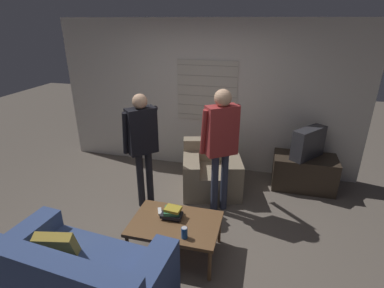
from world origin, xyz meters
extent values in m
plane|color=#665B51|center=(0.00, 0.00, 0.00)|extent=(16.00, 16.00, 0.00)
cube|color=silver|center=(0.00, 2.03, 1.27)|extent=(5.20, 0.06, 2.55)
cube|color=beige|center=(0.03, 1.99, 1.40)|extent=(1.02, 0.02, 1.01)
cube|color=gray|center=(0.03, 1.98, 0.98)|extent=(1.00, 0.00, 0.01)
cube|color=gray|center=(0.03, 1.98, 1.15)|extent=(1.00, 0.00, 0.01)
cube|color=gray|center=(0.03, 1.98, 1.32)|extent=(1.00, 0.00, 0.01)
cube|color=gray|center=(0.03, 1.98, 1.49)|extent=(1.00, 0.00, 0.01)
cube|color=gray|center=(0.03, 1.98, 1.66)|extent=(1.00, 0.00, 0.01)
cube|color=gray|center=(0.03, 1.98, 1.82)|extent=(1.00, 0.00, 0.01)
cube|color=#384C7F|center=(-0.49, -1.11, 0.21)|extent=(1.69, 1.00, 0.42)
cube|color=#384C7F|center=(-0.52, -1.43, 0.61)|extent=(1.63, 0.35, 0.38)
cube|color=#384C7F|center=(-1.18, -1.05, 0.52)|extent=(0.32, 0.87, 0.19)
cube|color=#384C7F|center=(0.20, -1.17, 0.52)|extent=(0.32, 0.87, 0.19)
cube|color=#B29338|center=(-0.77, -1.04, 0.52)|extent=(0.40, 0.29, 0.37)
cube|color=gray|center=(0.29, 1.18, 0.20)|extent=(1.05, 1.02, 0.40)
cube|color=gray|center=(0.21, 1.48, 0.58)|extent=(0.89, 0.42, 0.36)
cube|color=gray|center=(0.60, 1.26, 0.49)|extent=(0.44, 0.86, 0.18)
cube|color=gray|center=(-0.01, 1.10, 0.49)|extent=(0.44, 0.86, 0.18)
cube|color=brown|center=(0.17, -0.29, 0.41)|extent=(0.99, 0.68, 0.04)
cylinder|color=brown|center=(-0.29, 0.01, 0.19)|extent=(0.04, 0.04, 0.39)
cylinder|color=brown|center=(0.62, 0.01, 0.19)|extent=(0.04, 0.04, 0.39)
cylinder|color=brown|center=(-0.29, -0.59, 0.19)|extent=(0.04, 0.04, 0.39)
cylinder|color=brown|center=(0.62, -0.59, 0.19)|extent=(0.04, 0.04, 0.39)
cube|color=#33281E|center=(1.70, 1.63, 0.27)|extent=(0.95, 0.53, 0.54)
cube|color=#2D2D33|center=(1.70, 1.63, 0.77)|extent=(0.53, 0.60, 0.47)
cube|color=black|center=(1.62, 1.70, 0.77)|extent=(0.33, 0.41, 0.39)
cylinder|color=black|center=(-0.60, 0.51, 0.42)|extent=(0.10, 0.10, 0.83)
cylinder|color=black|center=(-0.50, 0.61, 0.42)|extent=(0.10, 0.10, 0.83)
cube|color=black|center=(-0.55, 0.56, 1.15)|extent=(0.41, 0.41, 0.63)
sphere|color=tan|center=(-0.55, 0.56, 1.55)|extent=(0.20, 0.20, 0.20)
cylinder|color=black|center=(-0.73, 0.44, 1.14)|extent=(0.16, 0.16, 0.60)
cylinder|color=black|center=(-0.58, 0.89, 1.26)|extent=(0.43, 0.42, 0.39)
cube|color=white|center=(-0.75, 1.06, 1.10)|extent=(0.09, 0.09, 0.12)
cylinder|color=#33384C|center=(0.44, 0.65, 0.44)|extent=(0.10, 0.10, 0.87)
cylinder|color=#33384C|center=(0.56, 0.73, 0.44)|extent=(0.10, 0.10, 0.87)
cube|color=maroon|center=(0.50, 0.69, 1.20)|extent=(0.45, 0.40, 0.65)
sphere|color=tan|center=(0.50, 0.69, 1.63)|extent=(0.22, 0.22, 0.22)
cylinder|color=maroon|center=(0.29, 0.60, 1.19)|extent=(0.15, 0.17, 0.63)
cylinder|color=maroon|center=(0.53, 1.04, 1.34)|extent=(0.39, 0.51, 0.37)
cube|color=black|center=(0.37, 1.26, 1.19)|extent=(0.08, 0.09, 0.12)
cube|color=black|center=(0.11, -0.22, 0.44)|extent=(0.20, 0.13, 0.02)
cube|color=black|center=(0.10, -0.22, 0.47)|extent=(0.24, 0.15, 0.03)
cube|color=#33754C|center=(0.10, -0.20, 0.51)|extent=(0.21, 0.21, 0.04)
cube|color=gold|center=(0.12, -0.21, 0.54)|extent=(0.19, 0.15, 0.03)
cylinder|color=#194C9E|center=(0.33, -0.51, 0.49)|extent=(0.07, 0.07, 0.12)
cylinder|color=silver|center=(0.33, -0.51, 0.55)|extent=(0.06, 0.06, 0.00)
cube|color=white|center=(-0.07, -0.15, 0.44)|extent=(0.09, 0.14, 0.02)
camera|label=1|loc=(1.03, -2.90, 2.52)|focal=28.00mm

